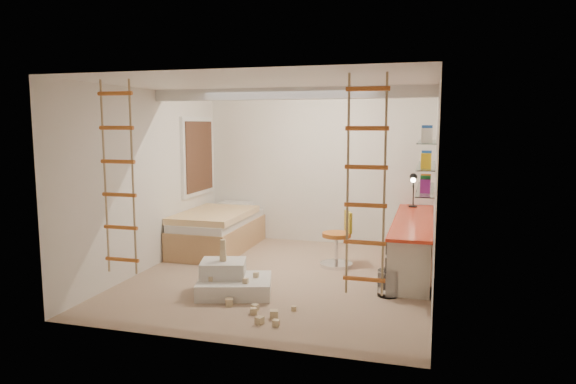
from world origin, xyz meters
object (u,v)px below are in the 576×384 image
(swivel_chair, at_px, (338,246))
(desk, at_px, (412,242))
(play_platform, at_px, (231,281))
(bed, at_px, (218,230))

(swivel_chair, bearing_deg, desk, 6.31)
(desk, relative_size, swivel_chair, 3.40)
(swivel_chair, relative_size, play_platform, 0.78)
(desk, bearing_deg, bed, 173.51)
(play_platform, bearing_deg, bed, 117.29)
(swivel_chair, xyz_separation_m, play_platform, (-1.06, -1.59, -0.15))
(desk, relative_size, play_platform, 2.65)
(desk, distance_m, swivel_chair, 1.08)
(bed, bearing_deg, desk, -6.49)
(swivel_chair, height_order, play_platform, swivel_chair)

